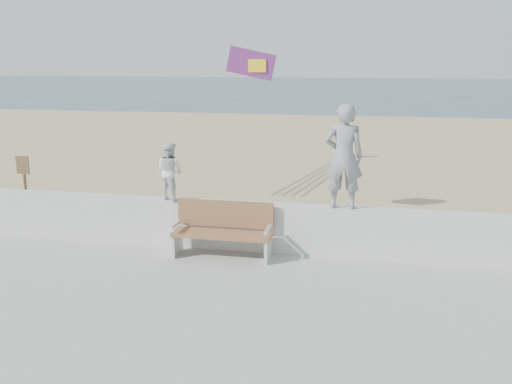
# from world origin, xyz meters

# --- Properties ---
(ground) EXTENTS (220.00, 220.00, 0.00)m
(ground) POSITION_xyz_m (0.00, 0.00, 0.00)
(ground) COLOR #2E435D
(ground) RESTS_ON ground
(sand) EXTENTS (90.00, 40.00, 0.08)m
(sand) POSITION_xyz_m (0.00, 9.00, 0.04)
(sand) COLOR tan
(sand) RESTS_ON ground
(seawall) EXTENTS (30.00, 0.35, 0.90)m
(seawall) POSITION_xyz_m (0.00, 2.00, 0.63)
(seawall) COLOR silver
(seawall) RESTS_ON boardwalk
(adult) EXTENTS (0.71, 0.49, 1.87)m
(adult) POSITION_xyz_m (1.74, 2.00, 2.02)
(adult) COLOR gray
(adult) RESTS_ON seawall
(child) EXTENTS (0.66, 0.60, 1.11)m
(child) POSITION_xyz_m (-1.50, 2.00, 1.63)
(child) COLOR silver
(child) RESTS_ON seawall
(bench) EXTENTS (1.80, 0.57, 1.00)m
(bench) POSITION_xyz_m (-0.36, 1.55, 0.69)
(bench) COLOR #92623F
(bench) RESTS_ON boardwalk
(parafoil_kite) EXTENTS (1.06, 0.35, 0.72)m
(parafoil_kite) POSITION_xyz_m (-0.29, 3.89, 3.60)
(parafoil_kite) COLOR red
(parafoil_kite) RESTS_ON ground
(sign) EXTENTS (0.32, 0.07, 1.46)m
(sign) POSITION_xyz_m (-5.59, 3.41, 0.94)
(sign) COLOR brown
(sign) RESTS_ON sand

